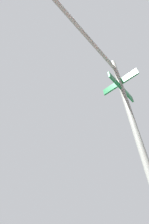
# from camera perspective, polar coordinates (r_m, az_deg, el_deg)

# --- Properties ---
(traffic_signal_near) EXTENTS (1.78, 3.53, 5.74)m
(traffic_signal_near) POSITION_cam_1_polar(r_m,az_deg,el_deg) (3.03, 4.30, 18.90)
(traffic_signal_near) COLOR slate
(traffic_signal_near) RESTS_ON ground_plane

